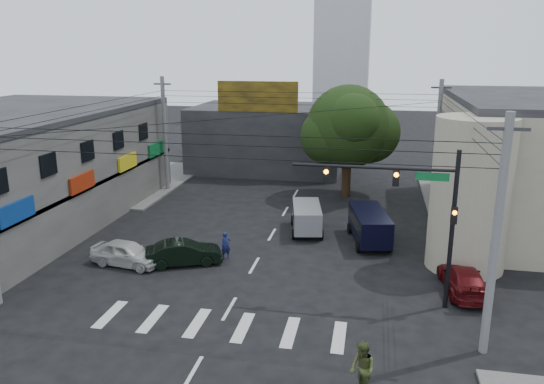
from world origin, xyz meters
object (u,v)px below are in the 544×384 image
(utility_pole_far_right, at_px, (437,143))
(dark_sedan, at_px, (184,253))
(maroon_sedan, at_px, (463,279))
(silver_minivan, at_px, (307,219))
(pedestrian_olive, at_px, (362,369))
(utility_pole_far_left, at_px, (165,135))
(white_compact, at_px, (127,253))
(street_tree, at_px, (348,127))
(utility_pole_near_right, at_px, (496,239))
(navy_van, at_px, (369,227))
(traffic_officer, at_px, (226,246))
(traffic_gantry, at_px, (414,202))

(utility_pole_far_right, height_order, dark_sedan, utility_pole_far_right)
(maroon_sedan, xyz_separation_m, silver_minivan, (-8.44, 7.13, 0.23))
(pedestrian_olive, bearing_deg, dark_sedan, -169.01)
(utility_pole_far_left, height_order, dark_sedan, utility_pole_far_left)
(white_compact, bearing_deg, dark_sedan, -68.43)
(white_compact, height_order, maroon_sedan, white_compact)
(street_tree, relative_size, silver_minivan, 2.04)
(utility_pole_near_right, xyz_separation_m, utility_pole_far_left, (-21.00, 20.50, 0.00))
(maroon_sedan, height_order, pedestrian_olive, pedestrian_olive)
(navy_van, bearing_deg, traffic_officer, 106.68)
(silver_minivan, bearing_deg, navy_van, -116.16)
(traffic_gantry, relative_size, navy_van, 1.42)
(utility_pole_far_left, distance_m, silver_minivan, 15.38)
(utility_pole_far_left, xyz_separation_m, dark_sedan, (6.75, -14.56, -3.93))
(silver_minivan, bearing_deg, utility_pole_far_right, -56.42)
(utility_pole_far_left, bearing_deg, white_compact, -76.09)
(street_tree, bearing_deg, utility_pole_near_right, -73.18)
(street_tree, xyz_separation_m, navy_van, (1.98, -10.19, -4.52))
(silver_minivan, relative_size, pedestrian_olive, 2.19)
(silver_minivan, xyz_separation_m, navy_van, (3.92, -1.13, 0.09))
(silver_minivan, height_order, pedestrian_olive, pedestrian_olive)
(traffic_officer, height_order, pedestrian_olive, pedestrian_olive)
(street_tree, bearing_deg, traffic_officer, -111.83)
(street_tree, relative_size, utility_pole_far_right, 0.95)
(maroon_sedan, relative_size, traffic_officer, 2.96)
(street_tree, bearing_deg, silver_minivan, -102.11)
(dark_sedan, relative_size, navy_van, 0.85)
(dark_sedan, bearing_deg, navy_van, -84.16)
(utility_pole_far_left, height_order, pedestrian_olive, utility_pole_far_left)
(utility_pole_near_right, bearing_deg, utility_pole_far_right, 90.00)
(traffic_gantry, xyz_separation_m, traffic_officer, (-9.57, 3.67, -4.06))
(traffic_officer, bearing_deg, traffic_gantry, -55.42)
(dark_sedan, xyz_separation_m, traffic_officer, (2.00, 1.23, 0.10))
(utility_pole_far_right, distance_m, silver_minivan, 12.26)
(maroon_sedan, bearing_deg, white_compact, -5.40)
(street_tree, bearing_deg, dark_sedan, -116.46)
(utility_pole_far_right, bearing_deg, traffic_gantry, -98.94)
(pedestrian_olive, bearing_deg, utility_pole_far_left, 179.72)
(traffic_gantry, xyz_separation_m, utility_pole_near_right, (2.68, -3.50, -0.23))
(street_tree, relative_size, white_compact, 2.08)
(utility_pole_near_right, xyz_separation_m, utility_pole_far_right, (0.00, 20.50, 0.00))
(utility_pole_far_right, xyz_separation_m, dark_sedan, (-14.25, -14.56, -3.93))
(traffic_gantry, height_order, traffic_officer, traffic_gantry)
(street_tree, height_order, utility_pole_far_right, utility_pole_far_right)
(white_compact, relative_size, navy_van, 0.83)
(utility_pole_far_left, bearing_deg, navy_van, -29.15)
(pedestrian_olive, bearing_deg, white_compact, -159.51)
(traffic_gantry, bearing_deg, white_compact, 173.03)
(utility_pole_far_right, relative_size, silver_minivan, 2.16)
(utility_pole_far_left, relative_size, navy_van, 1.82)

